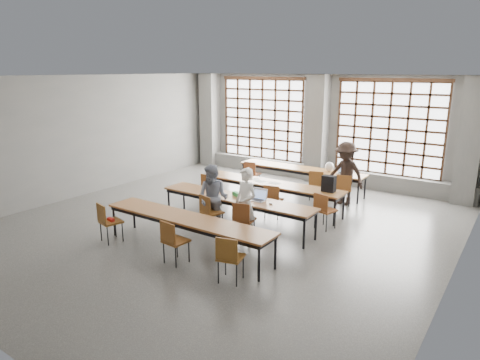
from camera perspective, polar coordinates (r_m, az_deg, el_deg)
name	(u,v)px	position (r m, az deg, el deg)	size (l,w,h in m)	color
floor	(223,225)	(10.39, -2.25, -6.03)	(11.00, 11.00, 0.00)	#50504D
ceiling	(222,76)	(9.73, -2.45, 13.65)	(11.00, 11.00, 0.00)	silver
wall_back	(321,128)	(14.63, 10.74, 6.84)	(10.00, 10.00, 0.00)	#626260
wall_left	(87,136)	(13.47, -19.73, 5.59)	(11.00, 11.00, 0.00)	#626260
wall_right	(462,186)	(8.06, 27.48, -0.77)	(11.00, 11.00, 0.00)	#626260
column_left	(210,120)	(16.72, -4.02, 7.99)	(0.60, 0.55, 3.50)	#5C5C59
column_mid	(317,129)	(14.38, 10.28, 6.73)	(0.60, 0.55, 3.50)	#5C5C59
column_right	(470,142)	(13.21, 28.38, 4.53)	(0.60, 0.55, 3.50)	#5C5C59
window_left	(262,119)	(15.58, 3.00, 8.08)	(3.32, 0.12, 3.00)	white
window_right	(389,129)	(13.80, 19.24, 6.46)	(3.32, 0.12, 3.00)	white
sill_ledge	(316,173)	(14.72, 10.15, 0.97)	(9.80, 0.35, 0.50)	#5C5C59
desk_row_a	(301,170)	(13.20, 8.10, 1.33)	(4.00, 0.70, 0.73)	brown
desk_row_b	(271,185)	(11.41, 4.18, -0.66)	(4.00, 0.70, 0.73)	brown
desk_row_c	(236,200)	(10.09, -0.49, -2.65)	(4.00, 0.70, 0.73)	brown
desk_row_d	(187,220)	(8.82, -7.11, -5.37)	(4.00, 0.70, 0.73)	brown
chair_back_left	(251,172)	(13.36, 1.52, 1.07)	(0.45, 0.46, 0.88)	brown
chair_back_mid	(317,182)	(12.34, 10.18, -0.30)	(0.51, 0.51, 0.88)	brown
chair_back_right	(344,187)	(12.05, 13.66, -0.85)	(0.53, 0.53, 0.88)	brown
chair_mid_left	(210,186)	(11.81, -4.07, -0.77)	(0.45, 0.45, 0.88)	brown
chair_mid_centre	(273,198)	(10.72, 4.39, -2.37)	(0.50, 0.50, 0.88)	brown
chair_mid_right	(324,207)	(10.15, 11.08, -3.61)	(0.51, 0.51, 0.88)	maroon
chair_front_left	(209,209)	(9.84, -4.12, -3.94)	(0.51, 0.52, 0.88)	brown
chair_front_right	(243,217)	(9.31, 0.41, -4.99)	(0.49, 0.50, 0.88)	brown
chair_near_left	(107,219)	(9.65, -17.29, -4.95)	(0.51, 0.51, 0.88)	brown
chair_near_mid	(173,238)	(8.31, -8.96, -7.65)	(0.46, 0.46, 0.88)	brown
chair_near_right	(229,255)	(7.52, -1.45, -9.91)	(0.51, 0.51, 0.88)	brown
student_male	(246,204)	(9.34, 0.77, -3.22)	(0.58, 0.38, 1.60)	white
student_female	(213,198)	(9.85, -3.59, -2.44)	(0.76, 0.59, 1.56)	#19274D
student_back	(345,174)	(12.09, 13.87, 0.85)	(1.13, 0.65, 1.75)	black
laptop_front	(259,197)	(9.86, 2.49, -2.33)	(0.37, 0.32, 0.26)	#B4B4B9
laptop_back	(344,171)	(12.75, 13.69, 1.17)	(0.44, 0.40, 0.26)	silver
mouse	(271,204)	(9.57, 4.12, -3.15)	(0.10, 0.06, 0.04)	white
green_box	(237,194)	(10.15, -0.47, -1.90)	(0.25, 0.09, 0.09)	green
phone	(240,199)	(9.90, 0.03, -2.57)	(0.13, 0.06, 0.01)	black
paper_sheet_a	(253,179)	(11.74, 1.79, 0.14)	(0.30, 0.21, 0.00)	white
paper_sheet_b	(261,181)	(11.50, 2.77, -0.17)	(0.30, 0.21, 0.00)	white
paper_sheet_c	(275,183)	(11.35, 4.62, -0.41)	(0.30, 0.21, 0.00)	white
backpack	(329,184)	(10.70, 11.75, -0.49)	(0.32, 0.20, 0.40)	black
plastic_bag	(329,167)	(12.83, 11.83, 1.74)	(0.26, 0.21, 0.29)	white
red_pouch	(111,220)	(9.70, -16.85, -5.06)	(0.20, 0.08, 0.06)	red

